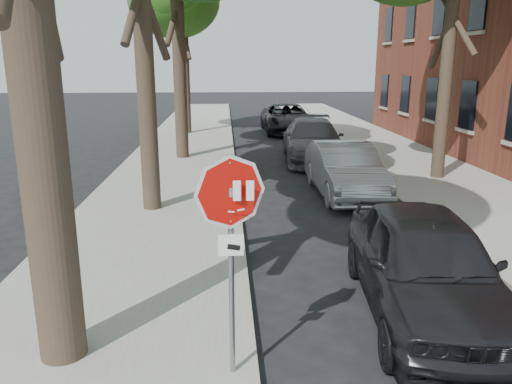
# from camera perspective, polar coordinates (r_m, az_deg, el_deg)

# --- Properties ---
(ground) EXTENTS (120.00, 120.00, 0.00)m
(ground) POSITION_cam_1_polar(r_m,az_deg,el_deg) (6.38, 4.05, -20.42)
(ground) COLOR black
(ground) RESTS_ON ground
(sidewalk_left) EXTENTS (4.00, 55.00, 0.12)m
(sidewalk_left) POSITION_cam_1_polar(r_m,az_deg,el_deg) (17.64, -9.20, 2.61)
(sidewalk_left) COLOR gray
(sidewalk_left) RESTS_ON ground
(sidewalk_right) EXTENTS (4.00, 55.00, 0.12)m
(sidewalk_right) POSITION_cam_1_polar(r_m,az_deg,el_deg) (18.80, 17.56, 2.85)
(sidewalk_right) COLOR gray
(sidewalk_right) RESTS_ON ground
(curb_left) EXTENTS (0.12, 55.00, 0.13)m
(curb_left) POSITION_cam_1_polar(r_m,az_deg,el_deg) (17.55, -2.52, 2.75)
(curb_left) COLOR #9E9384
(curb_left) RESTS_ON ground
(curb_right) EXTENTS (0.12, 55.00, 0.13)m
(curb_right) POSITION_cam_1_polar(r_m,az_deg,el_deg) (18.17, 11.51, 2.87)
(curb_right) COLOR #9E9384
(curb_right) RESTS_ON ground
(stop_sign) EXTENTS (0.76, 0.34, 2.61)m
(stop_sign) POSITION_cam_1_polar(r_m,az_deg,el_deg) (5.43, -2.90, -3.78)
(stop_sign) COLOR gray
(stop_sign) RESTS_ON sidewalk_left
(car_a) EXTENTS (2.31, 4.77, 1.57)m
(car_a) POSITION_cam_1_polar(r_m,az_deg,el_deg) (7.83, 18.76, -7.76)
(car_a) COLOR black
(car_a) RESTS_ON ground
(car_b) EXTENTS (1.61, 4.48, 1.47)m
(car_b) POSITION_cam_1_polar(r_m,az_deg,el_deg) (14.27, 10.09, 2.53)
(car_b) COLOR gray
(car_b) RESTS_ON ground
(car_c) EXTENTS (2.59, 5.52, 1.56)m
(car_c) POSITION_cam_1_polar(r_m,az_deg,el_deg) (19.29, 6.51, 5.89)
(car_c) COLOR #414246
(car_c) RESTS_ON ground
(car_d) EXTENTS (2.57, 5.50, 1.52)m
(car_d) POSITION_cam_1_polar(r_m,az_deg,el_deg) (26.99, 3.62, 8.38)
(car_d) COLOR black
(car_d) RESTS_ON ground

